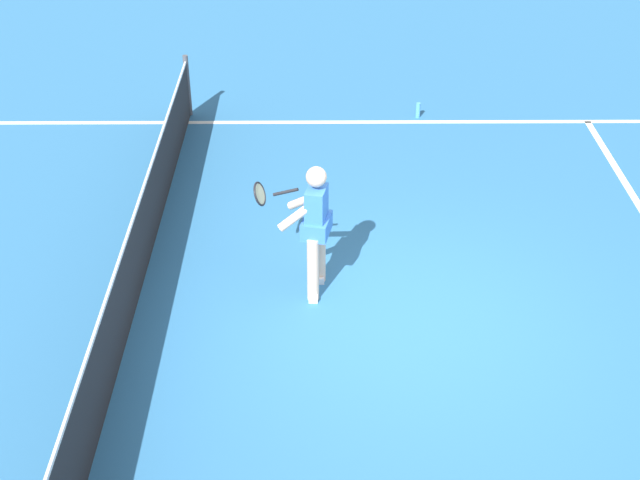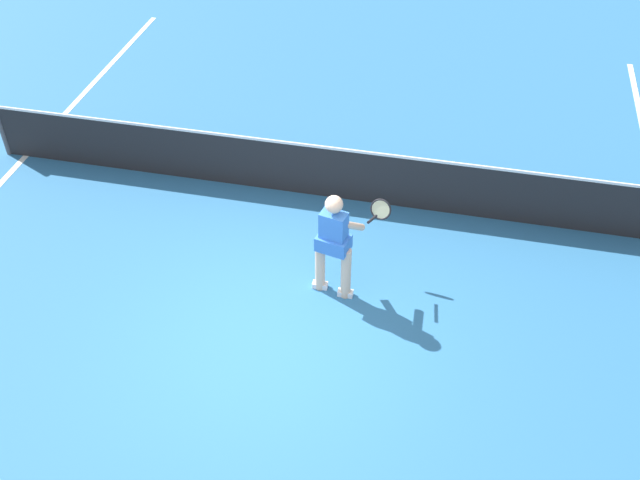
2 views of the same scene
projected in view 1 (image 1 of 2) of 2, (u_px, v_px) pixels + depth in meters
The scene contains 5 objects.
ground_plane at pixel (407, 319), 9.38m from camera, with size 24.40×24.40×0.00m, color teal.
sideline_right_marking at pixel (378, 122), 13.54m from camera, with size 0.10×16.77×0.01m, color white.
court_net at pixel (127, 286), 9.12m from camera, with size 10.59×0.08×0.98m.
tennis_player at pixel (314, 224), 9.40m from camera, with size 0.91×0.90×1.55m.
water_bottle at pixel (418, 110), 13.63m from camera, with size 0.07×0.07×0.24m, color #4C9EE5.
Camera 1 is at (-7.41, 0.98, 5.81)m, focal length 48.97 mm.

